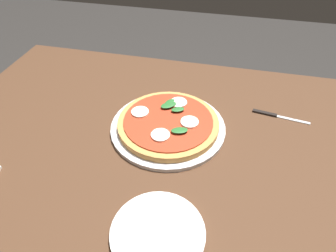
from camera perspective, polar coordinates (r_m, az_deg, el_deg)
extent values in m
cube|color=#4C301E|center=(0.81, -1.47, -3.44)|extent=(1.27, 0.85, 0.04)
cube|color=#4C301E|center=(1.49, -18.96, -1.20)|extent=(0.07, 0.07, 0.73)
cube|color=#4C301E|center=(1.38, 26.10, -8.27)|extent=(0.07, 0.07, 0.73)
cylinder|color=silver|center=(0.82, 0.00, -0.21)|extent=(0.32, 0.32, 0.01)
cylinder|color=tan|center=(0.81, 0.05, 0.52)|extent=(0.28, 0.28, 0.02)
cylinder|color=#B7381E|center=(0.81, 0.05, 1.11)|extent=(0.25, 0.25, 0.00)
cylinder|color=white|center=(0.80, 4.20, 0.78)|extent=(0.05, 0.05, 0.00)
cylinder|color=white|center=(0.86, 2.07, 4.58)|extent=(0.05, 0.05, 0.00)
cylinder|color=white|center=(0.83, -5.43, 2.73)|extent=(0.05, 0.05, 0.00)
cylinder|color=white|center=(0.76, -1.48, -1.75)|extent=(0.05, 0.05, 0.00)
ellipsoid|color=#286B2D|center=(0.84, -0.18, 4.15)|extent=(0.05, 0.05, 0.00)
ellipsoid|color=#286B2D|center=(0.83, 1.92, 3.25)|extent=(0.04, 0.03, 0.00)
ellipsoid|color=#286B2D|center=(0.85, 0.44, 4.63)|extent=(0.03, 0.04, 0.00)
ellipsoid|color=#286B2D|center=(0.76, 2.24, -0.83)|extent=(0.05, 0.04, 0.00)
cylinder|color=white|center=(0.62, -1.99, -20.00)|extent=(0.19, 0.19, 0.01)
cube|color=black|center=(0.92, 18.23, 2.41)|extent=(0.07, 0.02, 0.01)
cube|color=silver|center=(0.93, 23.10, 1.10)|extent=(0.09, 0.02, 0.00)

